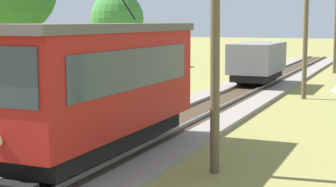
{
  "coord_description": "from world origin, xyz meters",
  "views": [
    {
      "loc": [
        7.44,
        1.24,
        3.88
      ],
      "look_at": [
        0.55,
        17.77,
        1.5
      ],
      "focal_mm": 58.28,
      "sensor_mm": 36.0,
      "label": 1
    }
  ],
  "objects_px": {
    "utility_pole_far": "(336,20)",
    "tree_right_near": "(117,18)",
    "utility_pole_mid": "(306,29)",
    "freight_car": "(257,61)",
    "red_tram": "(96,84)",
    "utility_pole_near_tram": "(215,28)"
  },
  "relations": [
    {
      "from": "red_tram",
      "to": "utility_pole_mid",
      "type": "xyz_separation_m",
      "value": [
        3.29,
        14.96,
        1.29
      ]
    },
    {
      "from": "utility_pole_mid",
      "to": "utility_pole_far",
      "type": "xyz_separation_m",
      "value": [
        0.0,
        14.63,
        0.52
      ]
    },
    {
      "from": "red_tram",
      "to": "freight_car",
      "type": "distance_m",
      "value": 18.81
    },
    {
      "from": "utility_pole_near_tram",
      "to": "utility_pole_far",
      "type": "relative_size",
      "value": 0.93
    },
    {
      "from": "freight_car",
      "to": "utility_pole_mid",
      "type": "bearing_deg",
      "value": -49.4
    },
    {
      "from": "red_tram",
      "to": "tree_right_near",
      "type": "bearing_deg",
      "value": 116.88
    },
    {
      "from": "utility_pole_far",
      "to": "tree_right_near",
      "type": "bearing_deg",
      "value": 179.58
    },
    {
      "from": "red_tram",
      "to": "utility_pole_near_tram",
      "type": "relative_size",
      "value": 1.18
    },
    {
      "from": "utility_pole_near_tram",
      "to": "tree_right_near",
      "type": "bearing_deg",
      "value": 121.91
    },
    {
      "from": "utility_pole_far",
      "to": "tree_right_near",
      "type": "height_order",
      "value": "utility_pole_far"
    },
    {
      "from": "utility_pole_far",
      "to": "red_tram",
      "type": "bearing_deg",
      "value": -96.34
    },
    {
      "from": "utility_pole_near_tram",
      "to": "red_tram",
      "type": "bearing_deg",
      "value": -175.78
    },
    {
      "from": "utility_pole_mid",
      "to": "utility_pole_far",
      "type": "bearing_deg",
      "value": 90.0
    },
    {
      "from": "utility_pole_far",
      "to": "tree_right_near",
      "type": "relative_size",
      "value": 1.21
    },
    {
      "from": "red_tram",
      "to": "utility_pole_far",
      "type": "height_order",
      "value": "utility_pole_far"
    },
    {
      "from": "tree_right_near",
      "to": "red_tram",
      "type": "bearing_deg",
      "value": -63.12
    },
    {
      "from": "freight_car",
      "to": "utility_pole_far",
      "type": "relative_size",
      "value": 0.67
    },
    {
      "from": "red_tram",
      "to": "utility_pole_far",
      "type": "bearing_deg",
      "value": 83.66
    },
    {
      "from": "utility_pole_near_tram",
      "to": "tree_right_near",
      "type": "relative_size",
      "value": 1.12
    },
    {
      "from": "utility_pole_mid",
      "to": "tree_right_near",
      "type": "height_order",
      "value": "utility_pole_mid"
    },
    {
      "from": "red_tram",
      "to": "utility_pole_near_tram",
      "type": "bearing_deg",
      "value": 4.22
    },
    {
      "from": "red_tram",
      "to": "utility_pole_near_tram",
      "type": "xyz_separation_m",
      "value": [
        3.29,
        0.24,
        1.53
      ]
    }
  ]
}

